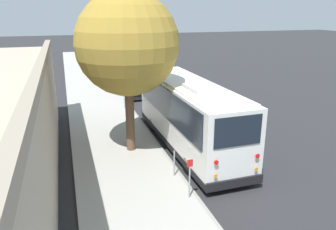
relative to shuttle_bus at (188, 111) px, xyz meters
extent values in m
plane|color=#28282B|center=(1.33, -0.24, -1.90)|extent=(160.00, 160.00, 0.00)
cube|color=#A3A099|center=(1.33, 3.64, -1.82)|extent=(80.00, 4.19, 0.15)
cube|color=gray|center=(1.33, 1.47, -1.82)|extent=(80.00, 0.14, 0.15)
cube|color=white|center=(0.00, 0.00, -0.12)|extent=(9.59, 2.52, 3.00)
cube|color=black|center=(0.00, 0.00, -1.48)|extent=(9.64, 2.57, 0.28)
cube|color=black|center=(0.00, 0.00, 0.54)|extent=(8.81, 2.60, 1.44)
cube|color=black|center=(4.80, 0.07, 0.54)|extent=(0.06, 2.09, 1.51)
cube|color=black|center=(-4.80, -0.07, 0.65)|extent=(0.06, 1.92, 1.15)
cube|color=black|center=(4.80, 0.07, 1.24)|extent=(0.06, 1.72, 0.22)
cube|color=white|center=(0.00, 0.00, 1.42)|extent=(9.00, 2.29, 0.10)
cube|color=silver|center=(-1.70, -0.02, 1.54)|extent=(1.77, 1.38, 0.20)
cube|color=black|center=(4.83, 0.07, -1.44)|extent=(0.13, 2.41, 0.36)
cube|color=black|center=(-4.82, -0.07, -1.44)|extent=(0.13, 2.41, 0.36)
cylinder|color=red|center=(-4.88, 0.79, -0.42)|extent=(0.03, 0.18, 0.18)
cylinder|color=orange|center=(-4.88, 0.79, -0.96)|extent=(0.03, 0.14, 0.14)
cylinder|color=red|center=(-4.86, -0.93, -0.42)|extent=(0.03, 0.18, 0.18)
cylinder|color=orange|center=(-4.86, -0.93, -0.96)|extent=(0.03, 0.14, 0.14)
cube|color=white|center=(4.87, 0.87, -1.27)|extent=(0.04, 0.32, 0.18)
cube|color=white|center=(4.89, -0.73, -1.27)|extent=(0.04, 0.32, 0.18)
cube|color=black|center=(4.47, 1.41, 0.83)|extent=(0.06, 0.10, 0.24)
cylinder|color=black|center=(2.82, 1.08, -1.40)|extent=(1.00, 0.31, 0.99)
cylinder|color=slate|center=(2.82, 1.08, -1.40)|extent=(0.45, 0.33, 0.45)
cylinder|color=black|center=(2.85, -1.00, -1.40)|extent=(1.00, 0.31, 0.99)
cylinder|color=slate|center=(2.85, -1.00, -1.40)|extent=(0.45, 0.33, 0.45)
cylinder|color=black|center=(-2.69, 1.00, -1.40)|extent=(1.00, 0.31, 0.99)
cylinder|color=slate|center=(-2.69, 1.00, -1.40)|extent=(0.45, 0.33, 0.45)
cylinder|color=black|center=(-2.66, -1.08, -1.40)|extent=(1.00, 0.31, 0.99)
cylinder|color=slate|center=(-2.66, -1.08, -1.40)|extent=(0.45, 0.33, 0.45)
cube|color=black|center=(11.22, 0.17, -1.43)|extent=(4.28, 1.77, 0.62)
cube|color=black|center=(11.10, 0.17, -0.88)|extent=(2.03, 1.51, 0.48)
cube|color=black|center=(11.10, 0.17, -0.64)|extent=(1.95, 1.47, 0.05)
cube|color=black|center=(13.37, 0.14, -1.64)|extent=(0.10, 1.67, 0.20)
cube|color=black|center=(9.06, 0.19, -1.64)|extent=(0.10, 1.67, 0.20)
cylinder|color=black|center=(12.57, 0.94, -1.59)|extent=(0.63, 0.21, 0.62)
cylinder|color=slate|center=(12.57, 0.94, -1.59)|extent=(0.28, 0.22, 0.28)
cylinder|color=black|center=(12.55, -0.63, -1.59)|extent=(0.63, 0.21, 0.62)
cylinder|color=slate|center=(12.55, -0.63, -1.59)|extent=(0.28, 0.22, 0.28)
cylinder|color=black|center=(9.88, 0.97, -1.59)|extent=(0.63, 0.21, 0.62)
cylinder|color=slate|center=(9.88, 0.97, -1.59)|extent=(0.28, 0.22, 0.28)
cylinder|color=black|center=(9.86, -0.60, -1.59)|extent=(0.63, 0.21, 0.62)
cylinder|color=slate|center=(9.86, -0.60, -1.59)|extent=(0.28, 0.22, 0.28)
cube|color=maroon|center=(18.08, 0.38, -1.44)|extent=(4.20, 1.80, 0.61)
cube|color=black|center=(17.97, 0.38, -0.90)|extent=(2.00, 1.52, 0.48)
cube|color=maroon|center=(17.97, 0.38, -0.66)|extent=(1.92, 1.49, 0.05)
cube|color=black|center=(20.18, 0.42, -1.65)|extent=(0.11, 1.67, 0.20)
cube|color=black|center=(15.97, 0.35, -1.65)|extent=(0.11, 1.67, 0.20)
cylinder|color=black|center=(19.38, 1.19, -1.59)|extent=(0.61, 0.21, 0.61)
cylinder|color=slate|center=(19.38, 1.19, -1.59)|extent=(0.28, 0.22, 0.27)
cylinder|color=black|center=(19.41, -0.38, -1.59)|extent=(0.61, 0.21, 0.61)
cylinder|color=slate|center=(19.41, -0.38, -1.59)|extent=(0.28, 0.22, 0.27)
cylinder|color=black|center=(16.75, 1.15, -1.59)|extent=(0.61, 0.21, 0.61)
cylinder|color=slate|center=(16.75, 1.15, -1.59)|extent=(0.28, 0.22, 0.27)
cylinder|color=black|center=(16.77, -0.43, -1.59)|extent=(0.61, 0.21, 0.61)
cylinder|color=slate|center=(16.77, -0.43, -1.59)|extent=(0.28, 0.22, 0.27)
cube|color=#19234C|center=(23.68, 0.17, -1.42)|extent=(4.33, 1.96, 0.63)
cube|color=black|center=(23.57, 0.18, -0.87)|extent=(2.10, 1.57, 0.48)
cube|color=#19234C|center=(23.57, 0.18, -0.63)|extent=(2.01, 1.53, 0.05)
cube|color=black|center=(25.81, 0.02, -1.64)|extent=(0.20, 1.61, 0.20)
cube|color=black|center=(21.56, 0.32, -1.64)|extent=(0.20, 1.61, 0.20)
cylinder|color=black|center=(25.07, 0.82, -1.58)|extent=(0.65, 0.25, 0.64)
cylinder|color=slate|center=(25.07, 0.82, -1.58)|extent=(0.30, 0.24, 0.29)
cylinder|color=black|center=(24.96, -0.68, -1.58)|extent=(0.65, 0.25, 0.64)
cylinder|color=slate|center=(24.96, -0.68, -1.58)|extent=(0.30, 0.24, 0.29)
cylinder|color=black|center=(22.41, 1.02, -1.58)|extent=(0.65, 0.25, 0.64)
cylinder|color=slate|center=(22.41, 1.02, -1.58)|extent=(0.30, 0.24, 0.29)
cylinder|color=black|center=(22.30, -0.48, -1.58)|extent=(0.65, 0.25, 0.64)
cylinder|color=slate|center=(22.30, -0.48, -1.58)|extent=(0.30, 0.24, 0.29)
cube|color=navy|center=(30.08, 0.51, -1.41)|extent=(4.16, 1.87, 0.65)
cube|color=black|center=(29.97, 0.51, -0.84)|extent=(1.99, 1.56, 0.48)
cube|color=navy|center=(29.97, 0.51, -0.60)|extent=(1.91, 1.52, 0.05)
cube|color=black|center=(32.15, 0.58, -1.63)|extent=(0.13, 1.69, 0.20)
cube|color=black|center=(28.01, 0.45, -1.63)|extent=(0.13, 1.69, 0.20)
cylinder|color=black|center=(31.35, 1.35, -1.57)|extent=(0.67, 0.22, 0.66)
cylinder|color=slate|center=(31.35, 1.35, -1.57)|extent=(0.31, 0.23, 0.30)
cylinder|color=black|center=(31.40, -0.24, -1.57)|extent=(0.67, 0.22, 0.66)
cylinder|color=slate|center=(31.40, -0.24, -1.57)|extent=(0.31, 0.23, 0.30)
cylinder|color=black|center=(28.76, 1.27, -1.57)|extent=(0.67, 0.22, 0.66)
cylinder|color=slate|center=(28.76, 1.27, -1.57)|extent=(0.31, 0.23, 0.30)
cylinder|color=black|center=(28.81, -0.32, -1.57)|extent=(0.67, 0.22, 0.66)
cylinder|color=slate|center=(28.81, -0.32, -1.57)|extent=(0.31, 0.23, 0.30)
cylinder|color=brown|center=(0.19, 2.92, -0.01)|extent=(0.42, 0.42, 3.47)
sphere|color=olive|center=(0.19, 2.92, 3.36)|extent=(4.68, 4.68, 4.68)
sphere|color=#A58431|center=(0.77, 2.92, 4.88)|extent=(3.04, 3.04, 3.04)
cylinder|color=gray|center=(-4.76, 1.76, -1.13)|extent=(0.06, 0.06, 1.24)
cube|color=red|center=(-4.76, 1.76, -0.37)|extent=(0.02, 0.22, 0.28)
cylinder|color=gray|center=(-3.02, 1.76, -1.18)|extent=(0.06, 0.06, 1.13)
cylinder|color=#99999E|center=(7.28, 1.87, -1.42)|extent=(0.22, 0.22, 0.65)
sphere|color=#99999E|center=(7.28, 1.87, -1.04)|extent=(0.20, 0.20, 0.20)
cube|color=gray|center=(-3.72, 6.52, 2.83)|extent=(22.47, 0.30, 0.40)
camera|label=1|loc=(-14.54, 5.69, 4.84)|focal=35.00mm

